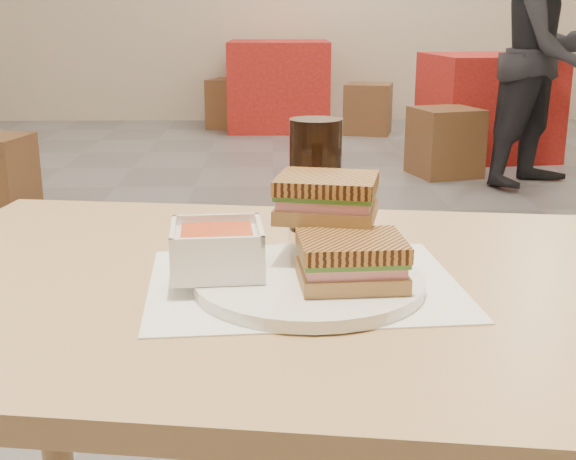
{
  "coord_description": "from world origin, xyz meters",
  "views": [
    {
      "loc": [
        -0.01,
        -2.84,
        1.06
      ],
      "look_at": [
        0.01,
        -2.0,
        0.82
      ],
      "focal_mm": 47.24,
      "sensor_mm": 36.0,
      "label": 1
    }
  ],
  "objects_px": {
    "patron_b": "(551,54)",
    "main_table": "(359,367)",
    "soup_bowl": "(217,251)",
    "bg_chair_2r": "(368,109)",
    "bg_chair_1l": "(445,142)",
    "plate": "(309,282)",
    "bg_chair_2l": "(233,104)",
    "bg_table_2": "(279,85)",
    "panini_lower": "(351,260)",
    "bg_table_1": "(487,106)",
    "cola_glass": "(315,175)"
  },
  "relations": [
    {
      "from": "plate",
      "to": "patron_b",
      "type": "height_order",
      "value": "patron_b"
    },
    {
      "from": "main_table",
      "to": "bg_chair_2l",
      "type": "distance_m",
      "value": 6.48
    },
    {
      "from": "main_table",
      "to": "patron_b",
      "type": "height_order",
      "value": "patron_b"
    },
    {
      "from": "plate",
      "to": "bg_chair_2l",
      "type": "distance_m",
      "value": 6.51
    },
    {
      "from": "bg_chair_2l",
      "to": "cola_glass",
      "type": "bearing_deg",
      "value": -86.02
    },
    {
      "from": "soup_bowl",
      "to": "bg_chair_2r",
      "type": "bearing_deg",
      "value": 81.13
    },
    {
      "from": "bg_chair_2l",
      "to": "patron_b",
      "type": "relative_size",
      "value": 0.31
    },
    {
      "from": "bg_chair_2l",
      "to": "patron_b",
      "type": "height_order",
      "value": "patron_b"
    },
    {
      "from": "main_table",
      "to": "panini_lower",
      "type": "height_order",
      "value": "panini_lower"
    },
    {
      "from": "plate",
      "to": "patron_b",
      "type": "distance_m",
      "value": 4.26
    },
    {
      "from": "soup_bowl",
      "to": "bg_table_2",
      "type": "relative_size",
      "value": 0.12
    },
    {
      "from": "bg_chair_1l",
      "to": "bg_chair_2l",
      "type": "distance_m",
      "value": 2.73
    },
    {
      "from": "panini_lower",
      "to": "bg_table_1",
      "type": "relative_size",
      "value": 0.13
    },
    {
      "from": "bg_chair_2r",
      "to": "bg_chair_1l",
      "type": "bearing_deg",
      "value": -81.17
    },
    {
      "from": "panini_lower",
      "to": "bg_chair_1l",
      "type": "distance_m",
      "value": 4.42
    },
    {
      "from": "plate",
      "to": "bg_chair_2l",
      "type": "height_order",
      "value": "plate"
    },
    {
      "from": "bg_table_2",
      "to": "bg_chair_1l",
      "type": "distance_m",
      "value": 2.47
    },
    {
      "from": "soup_bowl",
      "to": "bg_chair_2l",
      "type": "bearing_deg",
      "value": 92.7
    },
    {
      "from": "bg_chair_2l",
      "to": "bg_chair_2r",
      "type": "bearing_deg",
      "value": -17.54
    },
    {
      "from": "cola_glass",
      "to": "bg_chair_1l",
      "type": "bearing_deg",
      "value": 74.38
    },
    {
      "from": "plate",
      "to": "bg_chair_2r",
      "type": "relative_size",
      "value": 0.55
    },
    {
      "from": "main_table",
      "to": "bg_table_2",
      "type": "bearing_deg",
      "value": 90.3
    },
    {
      "from": "soup_bowl",
      "to": "bg_chair_1l",
      "type": "xyz_separation_m",
      "value": [
        1.24,
        4.2,
        -0.57
      ]
    },
    {
      "from": "patron_b",
      "to": "main_table",
      "type": "bearing_deg",
      "value": -112.62
    },
    {
      "from": "bg_chair_2r",
      "to": "bg_table_1",
      "type": "bearing_deg",
      "value": -56.76
    },
    {
      "from": "plate",
      "to": "panini_lower",
      "type": "height_order",
      "value": "panini_lower"
    },
    {
      "from": "main_table",
      "to": "bg_table_2",
      "type": "distance_m",
      "value": 6.41
    },
    {
      "from": "soup_bowl",
      "to": "bg_table_1",
      "type": "xyz_separation_m",
      "value": [
        1.71,
        4.91,
        -0.41
      ]
    },
    {
      "from": "plate",
      "to": "panini_lower",
      "type": "xyz_separation_m",
      "value": [
        0.05,
        -0.02,
        0.03
      ]
    },
    {
      "from": "soup_bowl",
      "to": "bg_table_2",
      "type": "bearing_deg",
      "value": 88.77
    },
    {
      "from": "main_table",
      "to": "bg_chair_2r",
      "type": "bearing_deg",
      "value": 82.71
    },
    {
      "from": "bg_chair_1l",
      "to": "bg_chair_2r",
      "type": "bearing_deg",
      "value": 98.83
    },
    {
      "from": "soup_bowl",
      "to": "bg_chair_1l",
      "type": "bearing_deg",
      "value": 73.62
    },
    {
      "from": "plate",
      "to": "soup_bowl",
      "type": "relative_size",
      "value": 2.35
    },
    {
      "from": "soup_bowl",
      "to": "bg_chair_2r",
      "type": "height_order",
      "value": "soup_bowl"
    },
    {
      "from": "plate",
      "to": "cola_glass",
      "type": "relative_size",
      "value": 1.64
    },
    {
      "from": "soup_bowl",
      "to": "bg_chair_2r",
      "type": "xyz_separation_m",
      "value": [
        0.95,
        6.07,
        -0.57
      ]
    },
    {
      "from": "bg_table_2",
      "to": "patron_b",
      "type": "height_order",
      "value": "patron_b"
    },
    {
      "from": "main_table",
      "to": "plate",
      "type": "xyz_separation_m",
      "value": [
        -0.06,
        -0.03,
        0.12
      ]
    },
    {
      "from": "bg_table_1",
      "to": "bg_chair_2l",
      "type": "xyz_separation_m",
      "value": [
        -2.01,
        1.55,
        -0.15
      ]
    },
    {
      "from": "bg_chair_2l",
      "to": "patron_b",
      "type": "xyz_separation_m",
      "value": [
        2.09,
        -2.57,
        0.59
      ]
    },
    {
      "from": "soup_bowl",
      "to": "bg_table_1",
      "type": "relative_size",
      "value": 0.12
    },
    {
      "from": "plate",
      "to": "panini_lower",
      "type": "relative_size",
      "value": 2.18
    },
    {
      "from": "plate",
      "to": "bg_chair_2l",
      "type": "relative_size",
      "value": 0.52
    },
    {
      "from": "plate",
      "to": "bg_table_1",
      "type": "bearing_deg",
      "value": 72.02
    },
    {
      "from": "cola_glass",
      "to": "bg_chair_2l",
      "type": "distance_m",
      "value": 6.26
    },
    {
      "from": "panini_lower",
      "to": "cola_glass",
      "type": "bearing_deg",
      "value": 94.99
    },
    {
      "from": "soup_bowl",
      "to": "bg_chair_2l",
      "type": "xyz_separation_m",
      "value": [
        -0.3,
        6.46,
        -0.56
      ]
    },
    {
      "from": "panini_lower",
      "to": "cola_glass",
      "type": "distance_m",
      "value": 0.29
    },
    {
      "from": "bg_table_2",
      "to": "bg_chair_2l",
      "type": "distance_m",
      "value": 0.48
    }
  ]
}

